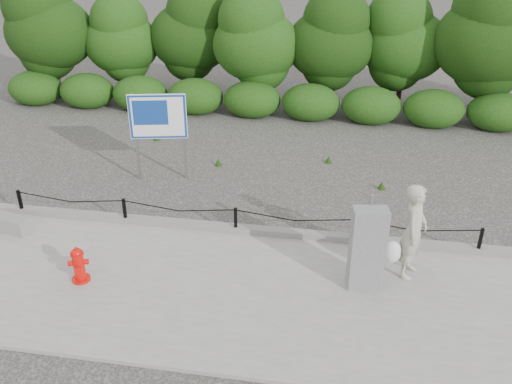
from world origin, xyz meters
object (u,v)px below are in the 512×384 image
object	(u,v)px
utility_cabinet	(367,249)
advertising_sign	(158,120)
fire_hydrant	(79,265)
concrete_block	(8,223)
pedestrian	(412,233)

from	to	relation	value
utility_cabinet	advertising_sign	xyz separation A→B (m)	(-5.15, 3.87, 0.73)
fire_hydrant	advertising_sign	distance (m)	4.75
concrete_block	utility_cabinet	size ratio (longest dim) A/B	0.58
fire_hydrant	pedestrian	size ratio (longest dim) A/B	0.39
advertising_sign	fire_hydrant	bearing A→B (deg)	-103.22
pedestrian	fire_hydrant	bearing A→B (deg)	118.92
utility_cabinet	fire_hydrant	bearing A→B (deg)	178.44
pedestrian	advertising_sign	size ratio (longest dim) A/B	0.82
concrete_block	fire_hydrant	bearing A→B (deg)	-31.60
concrete_block	utility_cabinet	distance (m)	7.69
concrete_block	advertising_sign	distance (m)	4.22
utility_cabinet	advertising_sign	size ratio (longest dim) A/B	0.77
utility_cabinet	advertising_sign	bearing A→B (deg)	133.64
concrete_block	advertising_sign	size ratio (longest dim) A/B	0.45
concrete_block	utility_cabinet	world-z (taller)	utility_cabinet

